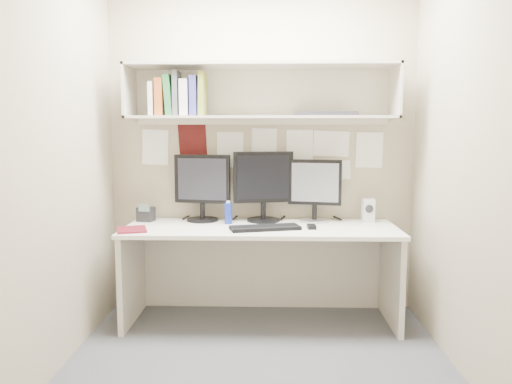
{
  "coord_description": "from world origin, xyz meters",
  "views": [
    {
      "loc": [
        0.07,
        -2.97,
        1.42
      ],
      "look_at": [
        -0.03,
        0.35,
        1.02
      ],
      "focal_mm": 35.0,
      "sensor_mm": 36.0,
      "label": 1
    }
  ],
  "objects_px": {
    "monitor_center": "(263,184)",
    "keyboard": "(265,228)",
    "monitor_right": "(315,188)",
    "maroon_notebook": "(132,230)",
    "monitor_left": "(202,186)",
    "speaker": "(368,210)",
    "desk_phone": "(146,214)",
    "desk": "(261,274)"
  },
  "relations": [
    {
      "from": "monitor_left",
      "to": "speaker",
      "type": "bearing_deg",
      "value": 10.38
    },
    {
      "from": "monitor_right",
      "to": "maroon_notebook",
      "type": "bearing_deg",
      "value": -151.35
    },
    {
      "from": "monitor_center",
      "to": "desk_phone",
      "type": "relative_size",
      "value": 3.75
    },
    {
      "from": "keyboard",
      "to": "desk_phone",
      "type": "xyz_separation_m",
      "value": [
        -0.93,
        0.31,
        0.04
      ]
    },
    {
      "from": "monitor_left",
      "to": "monitor_right",
      "type": "xyz_separation_m",
      "value": [
        0.87,
        0.0,
        -0.02
      ]
    },
    {
      "from": "keyboard",
      "to": "desk_phone",
      "type": "bearing_deg",
      "value": 147.18
    },
    {
      "from": "desk",
      "to": "monitor_center",
      "type": "distance_m",
      "value": 0.69
    },
    {
      "from": "monitor_right",
      "to": "speaker",
      "type": "bearing_deg",
      "value": 11.2
    },
    {
      "from": "monitor_left",
      "to": "maroon_notebook",
      "type": "relative_size",
      "value": 2.13
    },
    {
      "from": "keyboard",
      "to": "maroon_notebook",
      "type": "distance_m",
      "value": 0.94
    },
    {
      "from": "desk",
      "to": "keyboard",
      "type": "bearing_deg",
      "value": -75.06
    },
    {
      "from": "desk_phone",
      "to": "monitor_center",
      "type": "bearing_deg",
      "value": 15.09
    },
    {
      "from": "keyboard",
      "to": "monitor_left",
      "type": "bearing_deg",
      "value": 130.73
    },
    {
      "from": "monitor_left",
      "to": "monitor_center",
      "type": "height_order",
      "value": "monitor_center"
    },
    {
      "from": "desk",
      "to": "desk_phone",
      "type": "relative_size",
      "value": 13.86
    },
    {
      "from": "keyboard",
      "to": "desk_phone",
      "type": "relative_size",
      "value": 3.44
    },
    {
      "from": "monitor_left",
      "to": "maroon_notebook",
      "type": "distance_m",
      "value": 0.66
    },
    {
      "from": "monitor_center",
      "to": "keyboard",
      "type": "xyz_separation_m",
      "value": [
        0.02,
        -0.34,
        -0.28
      ]
    },
    {
      "from": "monitor_left",
      "to": "speaker",
      "type": "distance_m",
      "value": 1.3
    },
    {
      "from": "maroon_notebook",
      "to": "monitor_center",
      "type": "bearing_deg",
      "value": 5.97
    },
    {
      "from": "maroon_notebook",
      "to": "desk",
      "type": "bearing_deg",
      "value": -6.12
    },
    {
      "from": "keyboard",
      "to": "speaker",
      "type": "height_order",
      "value": "speaker"
    },
    {
      "from": "monitor_right",
      "to": "desk_phone",
      "type": "xyz_separation_m",
      "value": [
        -1.31,
        -0.03,
        -0.2
      ]
    },
    {
      "from": "desk",
      "to": "keyboard",
      "type": "xyz_separation_m",
      "value": [
        0.03,
        -0.12,
        0.38
      ]
    },
    {
      "from": "desk",
      "to": "speaker",
      "type": "bearing_deg",
      "value": 14.63
    },
    {
      "from": "speaker",
      "to": "monitor_center",
      "type": "bearing_deg",
      "value": 177.54
    },
    {
      "from": "monitor_left",
      "to": "keyboard",
      "type": "distance_m",
      "value": 0.66
    },
    {
      "from": "keyboard",
      "to": "speaker",
      "type": "distance_m",
      "value": 0.87
    },
    {
      "from": "monitor_left",
      "to": "desk_phone",
      "type": "xyz_separation_m",
      "value": [
        -0.44,
        -0.03,
        -0.22
      ]
    },
    {
      "from": "speaker",
      "to": "desk_phone",
      "type": "distance_m",
      "value": 1.73
    },
    {
      "from": "keyboard",
      "to": "monitor_right",
      "type": "bearing_deg",
      "value": 27.25
    },
    {
      "from": "keyboard",
      "to": "desk_phone",
      "type": "distance_m",
      "value": 0.98
    },
    {
      "from": "monitor_left",
      "to": "monitor_right",
      "type": "relative_size",
      "value": 1.08
    },
    {
      "from": "speaker",
      "to": "maroon_notebook",
      "type": "relative_size",
      "value": 0.74
    },
    {
      "from": "speaker",
      "to": "desk_phone",
      "type": "relative_size",
      "value": 1.24
    },
    {
      "from": "keyboard",
      "to": "maroon_notebook",
      "type": "xyz_separation_m",
      "value": [
        -0.94,
        -0.06,
        -0.01
      ]
    },
    {
      "from": "monitor_center",
      "to": "maroon_notebook",
      "type": "distance_m",
      "value": 1.05
    },
    {
      "from": "desk",
      "to": "maroon_notebook",
      "type": "xyz_separation_m",
      "value": [
        -0.91,
        -0.19,
        0.37
      ]
    },
    {
      "from": "monitor_center",
      "to": "desk_phone",
      "type": "xyz_separation_m",
      "value": [
        -0.91,
        -0.03,
        -0.23
      ]
    },
    {
      "from": "monitor_center",
      "to": "keyboard",
      "type": "distance_m",
      "value": 0.44
    },
    {
      "from": "desk",
      "to": "speaker",
      "type": "distance_m",
      "value": 0.97
    },
    {
      "from": "desk",
      "to": "desk_phone",
      "type": "height_order",
      "value": "desk_phone"
    }
  ]
}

